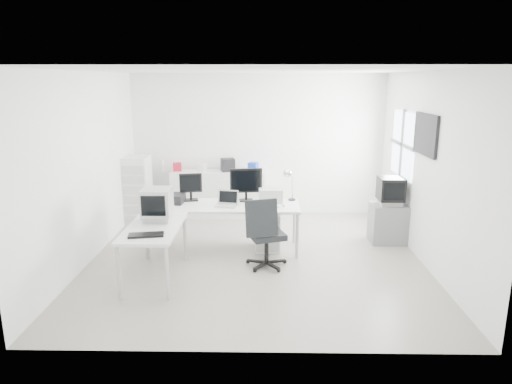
{
  "coord_description": "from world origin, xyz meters",
  "views": [
    {
      "loc": [
        0.12,
        -6.57,
        2.67
      ],
      "look_at": [
        0.0,
        0.2,
        1.0
      ],
      "focal_mm": 32.0,
      "sensor_mm": 36.0,
      "label": 1
    }
  ],
  "objects_px": {
    "crt_tv": "(391,191)",
    "side_desk": "(155,252)",
    "lcd_monitor_large": "(246,185)",
    "sideboard": "(218,194)",
    "drawer_pedestal": "(267,231)",
    "main_desk": "(224,227)",
    "lcd_monitor_small": "(191,187)",
    "tv_cabinet": "(388,223)",
    "office_chair": "(267,231)",
    "inkjet_printer": "(171,198)",
    "laptop": "(226,200)",
    "filing_cabinet": "(138,189)",
    "crt_monitor": "(157,204)",
    "laser_printer": "(271,195)"
  },
  "relations": [
    {
      "from": "main_desk",
      "to": "side_desk",
      "type": "xyz_separation_m",
      "value": [
        -0.85,
        -1.1,
        0.0
      ]
    },
    {
      "from": "lcd_monitor_large",
      "to": "crt_monitor",
      "type": "relative_size",
      "value": 1.14
    },
    {
      "from": "drawer_pedestal",
      "to": "tv_cabinet",
      "type": "height_order",
      "value": "tv_cabinet"
    },
    {
      "from": "drawer_pedestal",
      "to": "crt_monitor",
      "type": "xyz_separation_m",
      "value": [
        -1.55,
        -0.9,
        0.69
      ]
    },
    {
      "from": "lcd_monitor_small",
      "to": "tv_cabinet",
      "type": "relative_size",
      "value": 0.7
    },
    {
      "from": "drawer_pedestal",
      "to": "lcd_monitor_small",
      "type": "distance_m",
      "value": 1.44
    },
    {
      "from": "drawer_pedestal",
      "to": "filing_cabinet",
      "type": "height_order",
      "value": "filing_cabinet"
    },
    {
      "from": "inkjet_printer",
      "to": "laptop",
      "type": "height_order",
      "value": "laptop"
    },
    {
      "from": "laptop",
      "to": "crt_monitor",
      "type": "height_order",
      "value": "crt_monitor"
    },
    {
      "from": "sideboard",
      "to": "filing_cabinet",
      "type": "relative_size",
      "value": 1.44
    },
    {
      "from": "inkjet_printer",
      "to": "tv_cabinet",
      "type": "height_order",
      "value": "inkjet_printer"
    },
    {
      "from": "lcd_monitor_large",
      "to": "sideboard",
      "type": "bearing_deg",
      "value": 102.32
    },
    {
      "from": "main_desk",
      "to": "drawer_pedestal",
      "type": "height_order",
      "value": "main_desk"
    },
    {
      "from": "side_desk",
      "to": "laser_printer",
      "type": "distance_m",
      "value": 2.13
    },
    {
      "from": "side_desk",
      "to": "inkjet_printer",
      "type": "relative_size",
      "value": 3.41
    },
    {
      "from": "lcd_monitor_large",
      "to": "side_desk",
      "type": "bearing_deg",
      "value": -140.26
    },
    {
      "from": "lcd_monitor_large",
      "to": "crt_tv",
      "type": "relative_size",
      "value": 1.08
    },
    {
      "from": "office_chair",
      "to": "drawer_pedestal",
      "type": "bearing_deg",
      "value": 69.92
    },
    {
      "from": "lcd_monitor_large",
      "to": "laptop",
      "type": "xyz_separation_m",
      "value": [
        -0.3,
        -0.35,
        -0.17
      ]
    },
    {
      "from": "lcd_monitor_large",
      "to": "sideboard",
      "type": "relative_size",
      "value": 0.3
    },
    {
      "from": "side_desk",
      "to": "lcd_monitor_large",
      "type": "distance_m",
      "value": 1.92
    },
    {
      "from": "laptop",
      "to": "side_desk",
      "type": "bearing_deg",
      "value": -119.88
    },
    {
      "from": "tv_cabinet",
      "to": "filing_cabinet",
      "type": "relative_size",
      "value": 0.51
    },
    {
      "from": "office_chair",
      "to": "tv_cabinet",
      "type": "bearing_deg",
      "value": 9.17
    },
    {
      "from": "crt_tv",
      "to": "side_desk",
      "type": "bearing_deg",
      "value": -157.05
    },
    {
      "from": "tv_cabinet",
      "to": "office_chair",
      "type": "bearing_deg",
      "value": -152.19
    },
    {
      "from": "side_desk",
      "to": "main_desk",
      "type": "bearing_deg",
      "value": 52.31
    },
    {
      "from": "tv_cabinet",
      "to": "crt_tv",
      "type": "distance_m",
      "value": 0.55
    },
    {
      "from": "main_desk",
      "to": "inkjet_printer",
      "type": "relative_size",
      "value": 5.85
    },
    {
      "from": "inkjet_printer",
      "to": "office_chair",
      "type": "distance_m",
      "value": 1.74
    },
    {
      "from": "side_desk",
      "to": "office_chair",
      "type": "xyz_separation_m",
      "value": [
        1.53,
        0.44,
        0.16
      ]
    },
    {
      "from": "laptop",
      "to": "sideboard",
      "type": "distance_m",
      "value": 2.04
    },
    {
      "from": "main_desk",
      "to": "lcd_monitor_small",
      "type": "xyz_separation_m",
      "value": [
        -0.55,
        0.25,
        0.6
      ]
    },
    {
      "from": "laptop",
      "to": "filing_cabinet",
      "type": "relative_size",
      "value": 0.25
    },
    {
      "from": "side_desk",
      "to": "inkjet_printer",
      "type": "height_order",
      "value": "inkjet_printer"
    },
    {
      "from": "lcd_monitor_large",
      "to": "sideboard",
      "type": "height_order",
      "value": "lcd_monitor_large"
    },
    {
      "from": "side_desk",
      "to": "filing_cabinet",
      "type": "relative_size",
      "value": 1.1
    },
    {
      "from": "side_desk",
      "to": "lcd_monitor_large",
      "type": "bearing_deg",
      "value": 48.37
    },
    {
      "from": "lcd_monitor_small",
      "to": "crt_monitor",
      "type": "height_order",
      "value": "crt_monitor"
    },
    {
      "from": "crt_tv",
      "to": "lcd_monitor_large",
      "type": "bearing_deg",
      "value": -175.94
    },
    {
      "from": "laptop",
      "to": "sideboard",
      "type": "relative_size",
      "value": 0.17
    },
    {
      "from": "lcd_monitor_small",
      "to": "office_chair",
      "type": "xyz_separation_m",
      "value": [
        1.23,
        -0.91,
        -0.44
      ]
    },
    {
      "from": "lcd_monitor_large",
      "to": "laptop",
      "type": "relative_size",
      "value": 1.72
    },
    {
      "from": "side_desk",
      "to": "filing_cabinet",
      "type": "bearing_deg",
      "value": 109.55
    },
    {
      "from": "side_desk",
      "to": "drawer_pedestal",
      "type": "height_order",
      "value": "side_desk"
    },
    {
      "from": "sideboard",
      "to": "filing_cabinet",
      "type": "bearing_deg",
      "value": -164.62
    },
    {
      "from": "drawer_pedestal",
      "to": "lcd_monitor_large",
      "type": "height_order",
      "value": "lcd_monitor_large"
    },
    {
      "from": "laptop",
      "to": "office_chair",
      "type": "distance_m",
      "value": 0.9
    },
    {
      "from": "sideboard",
      "to": "drawer_pedestal",
      "type": "bearing_deg",
      "value": -61.97
    },
    {
      "from": "main_desk",
      "to": "crt_monitor",
      "type": "height_order",
      "value": "crt_monitor"
    }
  ]
}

